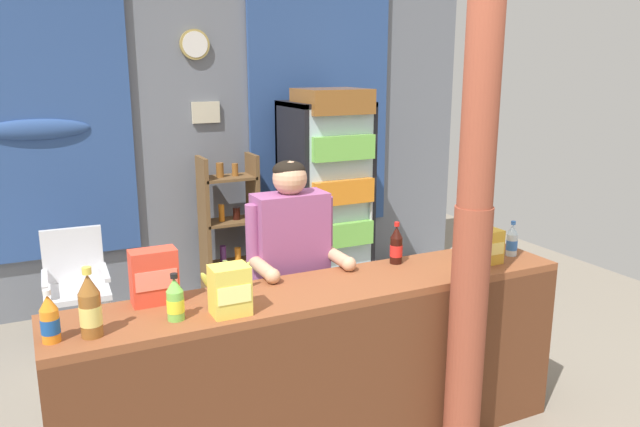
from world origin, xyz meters
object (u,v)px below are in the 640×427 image
soda_bottle_lime_soda (175,300)px  snack_box_crackers (154,276)px  timber_post (474,218)px  snack_box_choco_powder (483,247)px  soda_bottle_orange_soda (50,320)px  shopkeeper (291,260)px  plastic_lawn_chair (76,281)px  stall_counter (334,362)px  drink_fridge (327,185)px  banana_bunch (227,278)px  bottle_shelf_rack (229,226)px  soda_bottle_water (512,241)px  snack_box_instant_noodle (230,290)px  soda_bottle_iced_tea (90,307)px  soda_bottle_cola (396,246)px

soda_bottle_lime_soda → snack_box_crackers: size_ratio=0.82×
timber_post → snack_box_choco_powder: timber_post is taller
soda_bottle_orange_soda → shopkeeper: bearing=21.8°
soda_bottle_lime_soda → plastic_lawn_chair: bearing=97.7°
timber_post → snack_box_crackers: 1.54m
stall_counter → shopkeeper: size_ratio=1.77×
soda_bottle_orange_soda → snack_box_crackers: snack_box_crackers is taller
drink_fridge → snack_box_choco_powder: drink_fridge is taller
stall_counter → banana_bunch: (-0.46, 0.26, 0.44)m
bottle_shelf_rack → soda_bottle_water: 2.57m
plastic_lawn_chair → snack_box_choco_powder: bearing=-45.0°
soda_bottle_orange_soda → snack_box_crackers: (0.46, 0.24, 0.04)m
drink_fridge → snack_box_choco_powder: (-0.10, -2.13, 0.04)m
soda_bottle_lime_soda → snack_box_choco_powder: size_ratio=1.04×
drink_fridge → soda_bottle_water: bearing=-85.9°
bottle_shelf_rack → shopkeeper: (-0.25, -1.92, 0.29)m
bottle_shelf_rack → soda_bottle_lime_soda: size_ratio=5.99×
soda_bottle_water → snack_box_choco_powder: bearing=-170.2°
timber_post → plastic_lawn_chair: 2.94m
bottle_shelf_rack → snack_box_instant_noodle: bearing=-107.6°
banana_bunch → soda_bottle_orange_soda: bearing=-163.3°
drink_fridge → banana_bunch: drink_fridge is taller
stall_counter → drink_fridge: 2.45m
soda_bottle_iced_tea → soda_bottle_lime_soda: bearing=2.8°
soda_bottle_water → snack_box_choco_powder: size_ratio=1.02×
plastic_lawn_chair → soda_bottle_cola: 2.43m
shopkeeper → soda_bottle_lime_soda: bearing=-146.5°
soda_bottle_water → stall_counter: bearing=-176.0°
drink_fridge → soda_bottle_iced_tea: bearing=-135.0°
plastic_lawn_chair → soda_bottle_iced_tea: soda_bottle_iced_tea is taller
stall_counter → shopkeeper: shopkeeper is taller
soda_bottle_iced_tea → soda_bottle_water: soda_bottle_iced_tea is taller
drink_fridge → soda_bottle_iced_tea: 3.07m
shopkeeper → banana_bunch: (-0.46, -0.27, 0.05)m
soda_bottle_lime_soda → soda_bottle_water: (1.97, 0.07, -0.00)m
bottle_shelf_rack → soda_bottle_water: bearing=-68.0°
timber_post → soda_bottle_lime_soda: size_ratio=12.77×
timber_post → soda_bottle_water: bearing=29.8°
timber_post → soda_bottle_iced_tea: size_ratio=9.08×
soda_bottle_lime_soda → banana_bunch: 0.39m
stall_counter → soda_bottle_lime_soda: (-0.77, 0.02, 0.46)m
drink_fridge → banana_bunch: bearing=-128.3°
soda_bottle_iced_tea → bottle_shelf_rack: bearing=60.8°
stall_counter → drink_fridge: (1.05, 2.17, 0.43)m
plastic_lawn_chair → banana_bunch: 1.94m
soda_bottle_lime_soda → soda_bottle_cola: (1.29, 0.24, 0.01)m
timber_post → plastic_lawn_chair: bearing=126.3°
timber_post → bottle_shelf_rack: size_ratio=2.13×
timber_post → stall_counter: bearing=159.1°
stall_counter → snack_box_crackers: (-0.81, 0.25, 0.50)m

